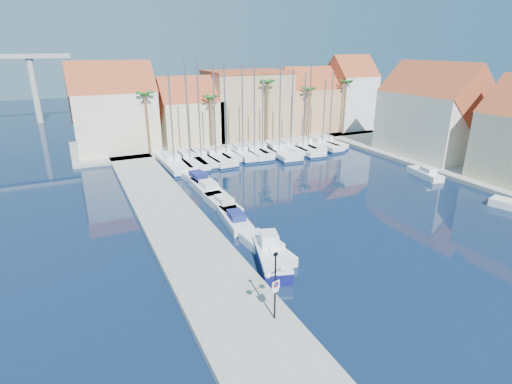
% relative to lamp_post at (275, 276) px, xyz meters
% --- Properties ---
extents(ground, '(260.00, 260.00, 0.00)m').
position_rel_lamp_post_xyz_m(ground, '(7.27, 0.79, -3.43)').
color(ground, black).
rests_on(ground, ground).
extents(quay_west, '(6.00, 77.00, 0.50)m').
position_rel_lamp_post_xyz_m(quay_west, '(-1.73, 14.29, -3.18)').
color(quay_west, gray).
rests_on(quay_west, ground).
extents(shore_north, '(54.00, 16.00, 0.50)m').
position_rel_lamp_post_xyz_m(shore_north, '(17.27, 48.79, -3.18)').
color(shore_north, gray).
rests_on(shore_north, ground).
extents(shore_east, '(12.00, 60.00, 0.50)m').
position_rel_lamp_post_xyz_m(shore_east, '(39.27, 15.79, -3.18)').
color(shore_east, gray).
rests_on(shore_east, ground).
extents(lamp_post, '(1.49, 0.65, 4.46)m').
position_rel_lamp_post_xyz_m(lamp_post, '(0.00, 0.00, 0.00)').
color(lamp_post, black).
rests_on(lamp_post, quay_west).
extents(fishing_boat, '(3.72, 6.44, 2.14)m').
position_rel_lamp_post_xyz_m(fishing_boat, '(3.18, 6.57, -2.72)').
color(fishing_boat, '#0E1155').
rests_on(fishing_boat, ground).
extents(motorboat_west_0, '(2.39, 6.24, 1.40)m').
position_rel_lamp_post_xyz_m(motorboat_west_0, '(3.64, 8.13, -2.92)').
color(motorboat_west_0, white).
rests_on(motorboat_west_0, ground).
extents(motorboat_west_1, '(2.44, 6.08, 1.40)m').
position_rel_lamp_post_xyz_m(motorboat_west_1, '(3.49, 14.61, -2.92)').
color(motorboat_west_1, white).
rests_on(motorboat_west_1, ground).
extents(motorboat_west_2, '(2.30, 6.31, 1.40)m').
position_rel_lamp_post_xyz_m(motorboat_west_2, '(3.88, 18.92, -2.92)').
color(motorboat_west_2, white).
rests_on(motorboat_west_2, ground).
extents(motorboat_west_3, '(2.35, 7.24, 1.40)m').
position_rel_lamp_post_xyz_m(motorboat_west_3, '(4.01, 24.22, -2.92)').
color(motorboat_west_3, white).
rests_on(motorboat_west_3, ground).
extents(motorboat_west_4, '(2.85, 7.05, 1.40)m').
position_rel_lamp_post_xyz_m(motorboat_west_4, '(4.03, 28.32, -2.92)').
color(motorboat_west_4, white).
rests_on(motorboat_west_4, ground).
extents(motorboat_east_1, '(2.52, 5.53, 1.40)m').
position_rel_lamp_post_xyz_m(motorboat_east_1, '(31.26, 17.41, -2.92)').
color(motorboat_east_1, white).
rests_on(motorboat_east_1, ground).
extents(sailboat_0, '(3.20, 11.31, 12.54)m').
position_rel_lamp_post_xyz_m(sailboat_0, '(3.15, 36.29, -2.86)').
color(sailboat_0, white).
rests_on(sailboat_0, ground).
extents(sailboat_1, '(3.04, 11.11, 14.61)m').
position_rel_lamp_post_xyz_m(sailboat_1, '(5.59, 36.87, -2.84)').
color(sailboat_1, white).
rests_on(sailboat_1, ground).
extents(sailboat_2, '(3.16, 10.11, 14.81)m').
position_rel_lamp_post_xyz_m(sailboat_2, '(7.25, 36.91, -2.81)').
color(sailboat_2, white).
rests_on(sailboat_2, ground).
extents(sailboat_3, '(3.34, 10.99, 13.73)m').
position_rel_lamp_post_xyz_m(sailboat_3, '(9.48, 36.81, -2.84)').
color(sailboat_3, white).
rests_on(sailboat_3, ground).
extents(sailboat_4, '(2.19, 8.15, 13.91)m').
position_rel_lamp_post_xyz_m(sailboat_4, '(11.37, 37.35, -2.78)').
color(sailboat_4, white).
rests_on(sailboat_4, ground).
extents(sailboat_5, '(2.81, 9.06, 13.58)m').
position_rel_lamp_post_xyz_m(sailboat_5, '(13.94, 36.92, -2.81)').
color(sailboat_5, white).
rests_on(sailboat_5, ground).
extents(sailboat_6, '(2.68, 9.63, 13.79)m').
position_rel_lamp_post_xyz_m(sailboat_6, '(15.89, 37.07, -2.82)').
color(sailboat_6, white).
rests_on(sailboat_6, ground).
extents(sailboat_7, '(2.74, 8.34, 11.29)m').
position_rel_lamp_post_xyz_m(sailboat_7, '(17.63, 37.64, -2.83)').
color(sailboat_7, white).
rests_on(sailboat_7, ground).
extents(sailboat_8, '(3.91, 11.95, 14.08)m').
position_rel_lamp_post_xyz_m(sailboat_8, '(19.64, 36.09, -2.85)').
color(sailboat_8, white).
rests_on(sailboat_8, ground).
extents(sailboat_9, '(2.99, 9.13, 12.80)m').
position_rel_lamp_post_xyz_m(sailboat_9, '(22.24, 36.78, -2.82)').
color(sailboat_9, white).
rests_on(sailboat_9, ground).
extents(sailboat_10, '(3.41, 11.07, 12.21)m').
position_rel_lamp_post_xyz_m(sailboat_10, '(24.02, 36.19, -2.86)').
color(sailboat_10, white).
rests_on(sailboat_10, ground).
extents(sailboat_11, '(2.96, 9.28, 14.68)m').
position_rel_lamp_post_xyz_m(sailboat_11, '(25.93, 37.51, -2.79)').
color(sailboat_11, white).
rests_on(sailboat_11, ground).
extents(sailboat_12, '(3.15, 9.85, 11.11)m').
position_rel_lamp_post_xyz_m(sailboat_12, '(28.20, 36.89, -2.86)').
color(sailboat_12, white).
rests_on(sailboat_12, ground).
extents(sailboat_13, '(2.66, 9.03, 12.35)m').
position_rel_lamp_post_xyz_m(sailboat_13, '(30.14, 37.58, -2.83)').
color(sailboat_13, white).
rests_on(sailboat_13, ground).
extents(building_0, '(12.30, 9.00, 13.50)m').
position_rel_lamp_post_xyz_m(building_0, '(-2.73, 47.79, 3.09)').
color(building_0, beige).
rests_on(building_0, shore_north).
extents(building_1, '(10.30, 8.00, 11.00)m').
position_rel_lamp_post_xyz_m(building_1, '(9.27, 47.79, 1.87)').
color(building_1, '#C3B289').
rests_on(building_1, shore_north).
extents(building_2, '(14.20, 10.20, 11.50)m').
position_rel_lamp_post_xyz_m(building_2, '(20.27, 48.79, 2.83)').
color(building_2, tan).
rests_on(building_2, shore_north).
extents(building_3, '(10.30, 8.00, 12.00)m').
position_rel_lamp_post_xyz_m(building_3, '(32.27, 47.79, 2.43)').
color(building_3, tan).
rests_on(building_3, shore_north).
extents(building_4, '(8.30, 8.00, 14.00)m').
position_rel_lamp_post_xyz_m(building_4, '(41.27, 46.79, 3.54)').
color(building_4, white).
rests_on(building_4, shore_north).
extents(building_6, '(9.00, 14.30, 13.50)m').
position_rel_lamp_post_xyz_m(building_6, '(39.27, 24.79, 3.09)').
color(building_6, beige).
rests_on(building_6, shore_east).
extents(palm_0, '(2.60, 2.60, 10.15)m').
position_rel_lamp_post_xyz_m(palm_0, '(1.27, 42.79, 5.65)').
color(palm_0, brown).
rests_on(palm_0, shore_north).
extents(palm_1, '(2.60, 2.60, 9.15)m').
position_rel_lamp_post_xyz_m(palm_1, '(11.27, 42.79, 4.71)').
color(palm_1, brown).
rests_on(palm_1, shore_north).
extents(palm_2, '(2.60, 2.60, 11.15)m').
position_rel_lamp_post_xyz_m(palm_2, '(21.27, 42.79, 6.59)').
color(palm_2, brown).
rests_on(palm_2, shore_north).
extents(palm_3, '(2.60, 2.60, 9.65)m').
position_rel_lamp_post_xyz_m(palm_3, '(29.27, 42.79, 5.18)').
color(palm_3, brown).
rests_on(palm_3, shore_north).
extents(palm_4, '(2.60, 2.60, 10.65)m').
position_rel_lamp_post_xyz_m(palm_4, '(37.27, 42.79, 6.12)').
color(palm_4, brown).
rests_on(palm_4, shore_north).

